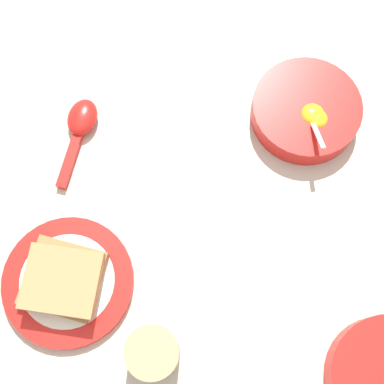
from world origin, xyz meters
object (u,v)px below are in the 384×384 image
Objects in this scene: toast_plate at (68,282)px; soup_spoon at (80,125)px; toast_sandwich at (62,280)px; drinking_cup at (153,353)px; egg_bowl at (306,111)px.

toast_plate is 0.24m from soup_spoon.
drinking_cup reaches higher than toast_sandwich.
toast_sandwich reaches higher than toast_plate.
drinking_cup is (-0.13, 0.09, 0.03)m from toast_plate.
drinking_cup reaches higher than toast_plate.
toast_plate is 1.54× the size of toast_sandwich.
toast_sandwich is 0.25m from soup_spoon.
drinking_cup is at bearing 60.01° from egg_bowl.
toast_plate is 0.02m from toast_sandwich.
egg_bowl is at bearing -141.07° from toast_plate.
soup_spoon is at bearing 5.66° from egg_bowl.
toast_sandwich is at bearing -35.04° from drinking_cup.
drinking_cup is (-0.14, 0.34, 0.02)m from soup_spoon.
soup_spoon is at bearing -88.32° from toast_plate.
drinking_cup reaches higher than soup_spoon.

